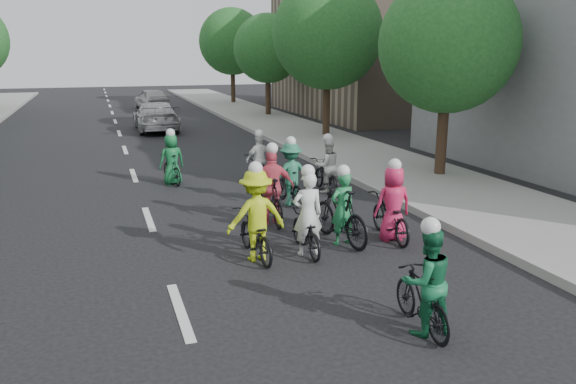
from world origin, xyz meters
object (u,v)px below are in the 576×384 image
cyclist_2 (256,223)px  cyclist_3 (272,194)px  follow_car_trail (152,99)px  cyclist_9 (172,164)px  follow_car_lead (156,116)px  cyclist_0 (306,225)px  cyclist_7 (290,178)px  cyclist_8 (259,165)px  cyclist_1 (425,289)px  cyclist_4 (391,212)px  cyclist_6 (327,171)px  cyclist_5 (341,214)px

cyclist_2 → cyclist_3: (0.94, 2.07, -0.01)m
follow_car_trail → cyclist_2: bearing=79.1°
cyclist_9 → follow_car_lead: size_ratio=0.33×
follow_car_trail → cyclist_0: bearing=81.0°
follow_car_lead → cyclist_7: bearing=96.6°
cyclist_8 → cyclist_9: size_ratio=1.00×
cyclist_3 → cyclist_0: bearing=92.5°
cyclist_1 → cyclist_4: cyclist_4 is taller
cyclist_0 → cyclist_6: (2.24, 4.37, 0.02)m
cyclist_2 → cyclist_6: size_ratio=1.09×
cyclist_1 → cyclist_9: cyclist_1 is taller
cyclist_2 → cyclist_4: size_ratio=1.03×
cyclist_0 → follow_car_lead: (-0.85, 18.64, 0.15)m
cyclist_0 → cyclist_7: bearing=-101.7°
cyclist_0 → follow_car_lead: 18.66m
cyclist_1 → cyclist_8: size_ratio=1.01×
cyclist_0 → cyclist_5: bearing=-156.1°
cyclist_0 → cyclist_3: bearing=-86.5°
cyclist_0 → cyclist_8: cyclist_0 is taller
cyclist_2 → cyclist_5: bearing=-173.6°
cyclist_1 → cyclist_8: 9.32m
cyclist_2 → follow_car_lead: 18.63m
cyclist_1 → cyclist_3: size_ratio=0.90×
cyclist_0 → cyclist_5: (0.86, 0.34, 0.06)m
cyclist_5 → cyclist_8: cyclist_5 is taller
follow_car_trail → cyclist_4: bearing=84.7°
cyclist_9 → follow_car_lead: cyclist_9 is taller
cyclist_1 → follow_car_trail: size_ratio=0.39×
cyclist_0 → cyclist_1: (0.42, -3.41, 0.06)m
cyclist_6 → cyclist_4: bearing=86.4°
cyclist_4 → cyclist_8: 5.80m
cyclist_0 → follow_car_trail: cyclist_0 is taller
cyclist_4 → cyclist_7: (-1.05, 3.22, 0.09)m
cyclist_0 → cyclist_8: bearing=-94.9°
cyclist_5 → cyclist_8: (-0.10, 5.57, -0.07)m
cyclist_1 → cyclist_5: size_ratio=0.84×
cyclist_0 → follow_car_lead: bearing=-84.9°
cyclist_3 → cyclist_8: bearing=-100.3°
cyclist_5 → cyclist_7: (0.01, 3.10, 0.07)m
cyclist_8 → follow_car_lead: size_ratio=0.33×
cyclist_9 → follow_car_trail: bearing=-105.0°
cyclist_1 → cyclist_9: (-2.05, 10.12, -0.02)m
follow_car_trail → cyclist_5: bearing=82.6°
cyclist_9 → follow_car_lead: bearing=-104.6°
follow_car_lead → cyclist_1: bearing=93.5°
cyclist_8 → cyclist_7: bearing=83.1°
cyclist_7 → cyclist_9: size_ratio=1.07×
cyclist_3 → cyclist_9: cyclist_3 is taller
cyclist_7 → cyclist_8: (-0.11, 2.47, -0.13)m
cyclist_8 → follow_car_trail: 23.80m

